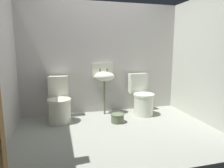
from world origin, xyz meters
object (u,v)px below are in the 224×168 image
Objects in this scene: sink at (104,76)px; bucket at (118,118)px; toilet_right at (142,98)px; toilet_left at (59,103)px.

sink is 4.08× the size of bucket.
toilet_right is at bearing -14.67° from sink.
bucket is at bearing 158.24° from toilet_left.
toilet_left is 0.98m from sink.
bucket is at bearing 28.51° from toilet_right.
bucket is (0.11, -0.54, -0.67)m from sink.
toilet_right is 0.74m from bucket.
sink reaches higher than toilet_right.
toilet_right is at bearing 178.27° from toilet_left.
toilet_left is at bearing -167.69° from sink.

